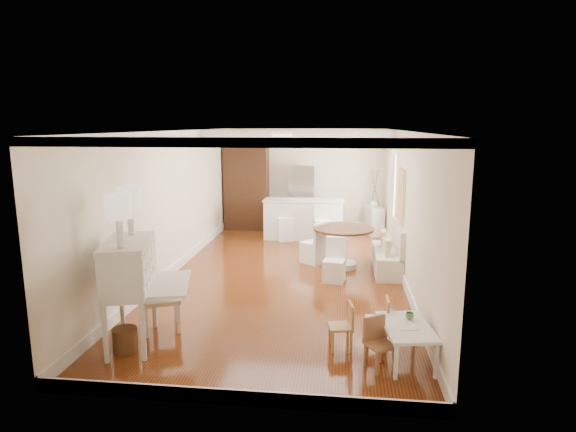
% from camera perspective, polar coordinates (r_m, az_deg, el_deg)
% --- Properties ---
extents(room, '(9.00, 9.04, 2.82)m').
position_cam_1_polar(room, '(9.44, 0.17, 5.11)').
color(room, brown).
rests_on(room, ground).
extents(secretary_bureau, '(1.37, 1.39, 1.44)m').
position_cam_1_polar(secretary_bureau, '(6.80, -18.22, -8.65)').
color(secretary_bureau, silver).
rests_on(secretary_bureau, ground).
extents(gustavian_armchair, '(0.74, 0.74, 0.97)m').
position_cam_1_polar(gustavian_armchair, '(7.21, -14.86, -9.30)').
color(gustavian_armchair, silver).
rests_on(gustavian_armchair, ground).
extents(wicker_basket, '(0.33, 0.33, 0.32)m').
position_cam_1_polar(wicker_basket, '(6.80, -18.74, -13.74)').
color(wicker_basket, brown).
rests_on(wicker_basket, ground).
extents(kids_table, '(0.71, 1.03, 0.47)m').
position_cam_1_polar(kids_table, '(6.36, 13.77, -14.46)').
color(kids_table, silver).
rests_on(kids_table, ground).
extents(kids_chair_a, '(0.36, 0.36, 0.64)m').
position_cam_1_polar(kids_chair_a, '(6.51, 6.25, -12.81)').
color(kids_chair_a, tan).
rests_on(kids_chair_a, ground).
extents(kids_chair_b, '(0.31, 0.31, 0.63)m').
position_cam_1_polar(kids_chair_b, '(6.78, 10.51, -11.95)').
color(kids_chair_b, '#B57952').
rests_on(kids_chair_b, ground).
extents(kids_chair_c, '(0.43, 0.43, 0.64)m').
position_cam_1_polar(kids_chair_c, '(6.09, 10.87, -14.67)').
color(kids_chair_c, '#956543').
rests_on(kids_chair_c, ground).
extents(banquette, '(0.52, 1.60, 0.98)m').
position_cam_1_polar(banquette, '(9.86, 11.65, -3.68)').
color(banquette, silver).
rests_on(banquette, ground).
extents(dining_table, '(1.30, 1.30, 0.85)m').
position_cam_1_polar(dining_table, '(9.98, 6.56, -3.75)').
color(dining_table, '#4F2D19').
rests_on(dining_table, ground).
extents(slip_chair_near, '(0.45, 0.47, 0.82)m').
position_cam_1_polar(slip_chair_near, '(9.11, 5.52, -5.23)').
color(slip_chair_near, white).
rests_on(slip_chair_near, ground).
extents(slip_chair_far, '(0.61, 0.61, 0.90)m').
position_cam_1_polar(slip_chair_far, '(10.27, 3.08, -3.12)').
color(slip_chair_far, white).
rests_on(slip_chair_far, ground).
extents(breakfast_counter, '(2.05, 0.65, 1.03)m').
position_cam_1_polar(breakfast_counter, '(12.39, 1.87, -0.39)').
color(breakfast_counter, white).
rests_on(breakfast_counter, ground).
extents(bar_stool_left, '(0.48, 0.48, 0.95)m').
position_cam_1_polar(bar_stool_left, '(12.22, -0.35, -0.72)').
color(bar_stool_left, white).
rests_on(bar_stool_left, ground).
extents(bar_stool_right, '(0.46, 0.46, 0.99)m').
position_cam_1_polar(bar_stool_right, '(11.74, 4.13, -1.14)').
color(bar_stool_right, silver).
rests_on(bar_stool_right, ground).
extents(pantry_cabinet, '(1.20, 0.60, 2.30)m').
position_cam_1_polar(pantry_cabinet, '(13.58, -4.92, 3.29)').
color(pantry_cabinet, '#381E11').
rests_on(pantry_cabinet, ground).
extents(fridge, '(0.75, 0.65, 1.80)m').
position_cam_1_polar(fridge, '(13.34, 3.10, 2.09)').
color(fridge, silver).
rests_on(fridge, ground).
extents(sideboard, '(0.54, 0.85, 0.75)m').
position_cam_1_polar(sideboard, '(13.13, 10.13, -0.52)').
color(sideboard, beige).
rests_on(sideboard, ground).
extents(pencil_cup, '(0.12, 0.12, 0.08)m').
position_cam_1_polar(pencil_cup, '(6.46, 14.21, -11.39)').
color(pencil_cup, '#518B51').
rests_on(pencil_cup, kids_table).
extents(branch_vase, '(0.26, 0.26, 0.21)m').
position_cam_1_polar(branch_vase, '(13.04, 10.12, 1.54)').
color(branch_vase, white).
rests_on(branch_vase, sideboard).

